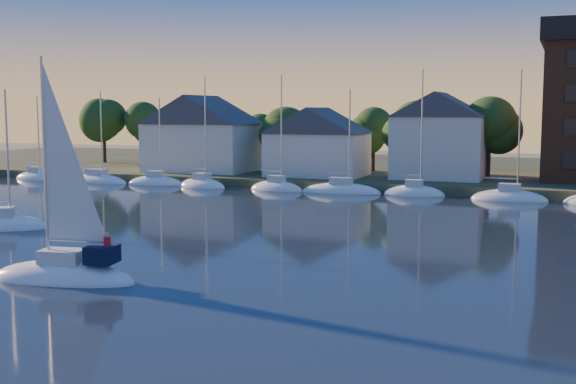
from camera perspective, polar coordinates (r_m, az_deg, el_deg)
The scene contains 10 objects.
ground at distance 33.56m, azimuth -20.50°, elevation -9.06°, with size 260.00×260.00×0.00m, color black.
shoreline_land at distance 101.71m, azimuth 8.85°, elevation 1.47°, with size 160.00×50.00×2.00m, color #303A22.
wooden_dock at distance 79.51m, azimuth 5.26°, elevation 0.14°, with size 120.00×3.00×1.00m, color brown.
clubhouse_west at distance 92.97m, azimuth -6.84°, elevation 4.70°, with size 13.65×9.45×9.64m.
clubhouse_centre at distance 85.68m, azimuth 2.36°, elevation 4.06°, with size 11.55×8.40×8.08m.
clubhouse_east at distance 84.15m, azimuth 11.89°, elevation 4.47°, with size 10.50×8.40×9.80m.
tree_line at distance 89.20m, azimuth 8.51°, elevation 5.40°, with size 93.40×5.40×8.90m.
moored_fleet at distance 79.29m, azimuth -0.91°, elevation 0.22°, with size 71.50×2.40×12.05m.
hero_sailboat at distance 38.94m, azimuth -17.19°, elevation -5.98°, with size 8.19×3.82×12.56m.
drifting_sailboat_left at distance 57.33m, azimuth -21.76°, elevation -2.67°, with size 7.42×5.72×11.33m.
Camera 1 is at (21.80, -23.96, 8.76)m, focal length 45.00 mm.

